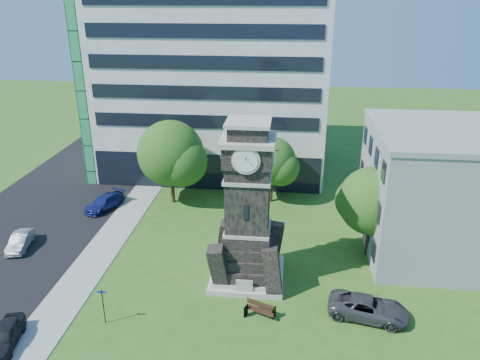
# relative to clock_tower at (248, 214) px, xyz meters

# --- Properties ---
(ground) EXTENTS (160.00, 160.00, 0.00)m
(ground) POSITION_rel_clock_tower_xyz_m (-3.00, -2.00, -5.28)
(ground) COLOR #2E5B1A
(ground) RESTS_ON ground
(sidewalk) EXTENTS (3.00, 70.00, 0.06)m
(sidewalk) POSITION_rel_clock_tower_xyz_m (-12.50, 3.00, -5.25)
(sidewalk) COLOR gray
(sidewalk) RESTS_ON ground
(street) EXTENTS (14.00, 80.00, 0.02)m
(street) POSITION_rel_clock_tower_xyz_m (-21.00, 3.00, -5.27)
(street) COLOR black
(street) RESTS_ON ground
(clock_tower) EXTENTS (5.40, 5.40, 12.22)m
(clock_tower) POSITION_rel_clock_tower_xyz_m (0.00, 0.00, 0.00)
(clock_tower) COLOR #B5AE9E
(clock_tower) RESTS_ON ground
(office_tall) EXTENTS (26.20, 15.11, 28.60)m
(office_tall) POSITION_rel_clock_tower_xyz_m (-6.20, 23.84, 8.94)
(office_tall) COLOR white
(office_tall) RESTS_ON ground
(office_low) EXTENTS (15.20, 12.20, 10.40)m
(office_low) POSITION_rel_clock_tower_xyz_m (16.97, 6.00, -0.07)
(office_low) COLOR gray
(office_low) RESTS_ON ground
(car_street_south) EXTENTS (2.31, 4.17, 1.34)m
(car_street_south) POSITION_rel_clock_tower_xyz_m (-14.07, -8.93, -4.61)
(car_street_south) COLOR black
(car_street_south) RESTS_ON ground
(car_street_mid) EXTENTS (2.02, 3.98, 1.25)m
(car_street_mid) POSITION_rel_clock_tower_xyz_m (-19.45, 2.29, -4.65)
(car_street_mid) COLOR gray
(car_street_mid) RESTS_ON ground
(car_street_north) EXTENTS (3.46, 4.95, 1.33)m
(car_street_north) POSITION_rel_clock_tower_xyz_m (-15.26, 10.49, -4.61)
(car_street_north) COLOR navy
(car_street_north) RESTS_ON ground
(car_east_lot) EXTENTS (5.65, 3.46, 1.46)m
(car_east_lot) POSITION_rel_clock_tower_xyz_m (8.40, -3.85, -4.55)
(car_east_lot) COLOR #414145
(car_east_lot) RESTS_ON ground
(park_bench) EXTENTS (1.99, 0.53, 1.03)m
(park_bench) POSITION_rel_clock_tower_xyz_m (1.26, -4.51, -4.74)
(park_bench) COLOR black
(park_bench) RESTS_ON ground
(street_sign) EXTENTS (0.61, 0.06, 2.54)m
(street_sign) POSITION_rel_clock_tower_xyz_m (-8.78, -6.26, -3.69)
(street_sign) COLOR black
(street_sign) RESTS_ON ground
(tree_nw) EXTENTS (7.25, 6.59, 8.57)m
(tree_nw) POSITION_rel_clock_tower_xyz_m (-8.75, 12.79, -0.22)
(tree_nw) COLOR #332114
(tree_nw) RESTS_ON ground
(tree_nc) EXTENTS (5.08, 4.61, 5.70)m
(tree_nc) POSITION_rel_clock_tower_xyz_m (-2.46, 17.79, -2.02)
(tree_nc) COLOR #332114
(tree_nc) RESTS_ON ground
(tree_ne) EXTENTS (5.37, 4.89, 6.83)m
(tree_ne) POSITION_rel_clock_tower_xyz_m (1.20, 14.05, -1.07)
(tree_ne) COLOR #332114
(tree_ne) RESTS_ON ground
(tree_east) EXTENTS (6.02, 5.47, 7.56)m
(tree_east) POSITION_rel_clock_tower_xyz_m (9.58, 4.35, -0.65)
(tree_east) COLOR #332114
(tree_east) RESTS_ON ground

